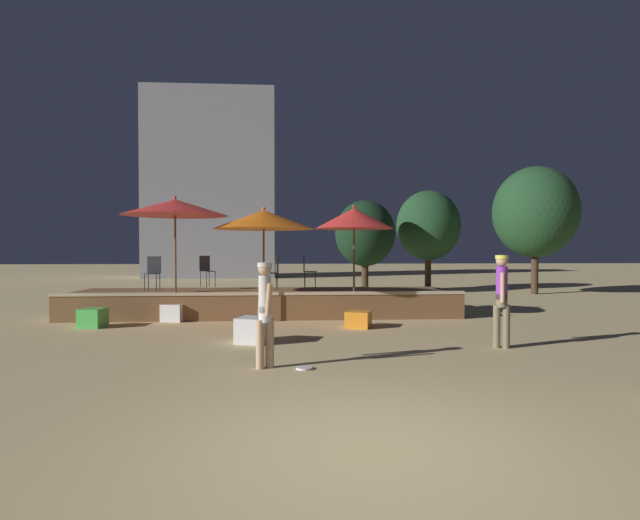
# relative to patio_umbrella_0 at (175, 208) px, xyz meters

# --- Properties ---
(ground_plane) EXTENTS (120.00, 120.00, 0.00)m
(ground_plane) POSITION_rel_patio_umbrella_0_xyz_m (3.56, -8.31, -2.86)
(ground_plane) COLOR tan
(wooden_deck) EXTENTS (10.47, 2.72, 0.73)m
(wooden_deck) POSITION_rel_patio_umbrella_0_xyz_m (2.17, 1.28, -2.54)
(wooden_deck) COLOR brown
(wooden_deck) RESTS_ON ground
(patio_umbrella_0) EXTENTS (2.63, 2.63, 3.15)m
(patio_umbrella_0) POSITION_rel_patio_umbrella_0_xyz_m (0.00, 0.00, 0.00)
(patio_umbrella_0) COLOR brown
(patio_umbrella_0) RESTS_ON ground
(patio_umbrella_1) EXTENTS (2.06, 2.06, 2.97)m
(patio_umbrella_1) POSITION_rel_patio_umbrella_0_xyz_m (4.53, 0.13, -0.25)
(patio_umbrella_1) COLOR brown
(patio_umbrella_1) RESTS_ON ground
(patio_umbrella_2) EXTENTS (2.49, 2.49, 2.87)m
(patio_umbrella_2) POSITION_rel_patio_umbrella_0_xyz_m (2.22, -0.24, -0.31)
(patio_umbrella_2) COLOR brown
(patio_umbrella_2) RESTS_ON ground
(cube_seat_0) EXTENTS (0.74, 0.74, 0.49)m
(cube_seat_0) POSITION_rel_patio_umbrella_0_xyz_m (2.15, -3.00, -2.62)
(cube_seat_0) COLOR white
(cube_seat_0) RESTS_ON ground
(cube_seat_1) EXTENTS (0.70, 0.70, 0.38)m
(cube_seat_1) POSITION_rel_patio_umbrella_0_xyz_m (4.45, -1.26, -2.67)
(cube_seat_1) COLOR orange
(cube_seat_1) RESTS_ON ground
(cube_seat_2) EXTENTS (0.66, 0.66, 0.44)m
(cube_seat_2) POSITION_rel_patio_umbrella_0_xyz_m (-0.05, 0.11, -2.65)
(cube_seat_2) COLOR white
(cube_seat_2) RESTS_ON ground
(cube_seat_3) EXTENTS (0.59, 0.59, 0.44)m
(cube_seat_3) POSITION_rel_patio_umbrella_0_xyz_m (-1.72, -0.82, -2.64)
(cube_seat_3) COLOR #4CC651
(cube_seat_3) RESTS_ON ground
(person_1) EXTENTS (0.29, 0.49, 1.71)m
(person_1) POSITION_rel_patio_umbrella_0_xyz_m (6.73, -3.83, -1.90)
(person_1) COLOR #72664C
(person_1) RESTS_ON ground
(person_2) EXTENTS (0.27, 0.48, 1.62)m
(person_2) POSITION_rel_patio_umbrella_0_xyz_m (2.46, -5.11, -1.97)
(person_2) COLOR tan
(person_2) RESTS_ON ground
(bistro_chair_0) EXTENTS (0.40, 0.40, 0.90)m
(bistro_chair_0) POSITION_rel_patio_umbrella_0_xyz_m (-0.73, 0.69, -1.59)
(bistro_chair_0) COLOR #2D3338
(bistro_chair_0) RESTS_ON wooden_deck
(bistro_chair_1) EXTENTS (0.40, 0.40, 0.90)m
(bistro_chair_1) POSITION_rel_patio_umbrella_0_xyz_m (2.46, 0.66, -1.59)
(bistro_chair_1) COLOR #2D3338
(bistro_chair_1) RESTS_ON wooden_deck
(bistro_chair_2) EXTENTS (0.48, 0.48, 0.90)m
(bistro_chair_2) POSITION_rel_patio_umbrella_0_xyz_m (0.44, 1.97, -1.59)
(bistro_chair_2) COLOR #47474C
(bistro_chair_2) RESTS_ON wooden_deck
(bistro_chair_3) EXTENTS (0.40, 0.40, 0.90)m
(bistro_chair_3) POSITION_rel_patio_umbrella_0_xyz_m (3.36, 1.45, -1.59)
(bistro_chair_3) COLOR #2D3338
(bistro_chair_3) RESTS_ON wooden_deck
(frisbee_disc) EXTENTS (0.24, 0.24, 0.03)m
(frisbee_disc) POSITION_rel_patio_umbrella_0_xyz_m (3.05, -5.22, -2.85)
(frisbee_disc) COLOR white
(frisbee_disc) RESTS_ON ground
(background_tree_0) EXTENTS (2.82, 2.82, 4.45)m
(background_tree_0) POSITION_rel_patio_umbrella_0_xyz_m (9.09, 9.18, 0.02)
(background_tree_0) COLOR #3D2B1C
(background_tree_0) RESTS_ON ground
(background_tree_1) EXTENTS (2.46, 2.46, 3.84)m
(background_tree_1) POSITION_rel_patio_umbrella_0_xyz_m (6.00, 7.56, -0.39)
(background_tree_1) COLOR #3D2B1C
(background_tree_1) RESTS_ON ground
(background_tree_2) EXTENTS (3.35, 3.35, 5.19)m
(background_tree_2) POSITION_rel_patio_umbrella_0_xyz_m (12.88, 6.96, 0.47)
(background_tree_2) COLOR #3D2B1C
(background_tree_2) RESTS_ON ground
(distant_building) EXTENTS (8.33, 3.68, 12.10)m
(distant_building) POSITION_rel_patio_umbrella_0_xyz_m (-2.15, 20.57, 3.19)
(distant_building) COLOR gray
(distant_building) RESTS_ON ground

